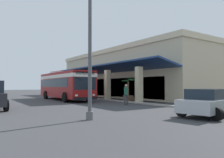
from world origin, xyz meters
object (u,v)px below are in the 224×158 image
object	(u,v)px
potted_palm	(128,95)
lot_light_pole	(90,31)
pedestrian	(126,93)
parked_sedan_silver	(211,102)
transit_bus	(64,84)

from	to	relation	value
potted_palm	lot_light_pole	world-z (taller)	lot_light_pole
potted_palm	pedestrian	bearing A→B (deg)	-40.85
parked_sedan_silver	pedestrian	bearing A→B (deg)	177.53
pedestrian	potted_palm	world-z (taller)	potted_palm
potted_palm	lot_light_pole	xyz separation A→B (m)	(8.93, -9.50, 3.66)
transit_bus	potted_palm	xyz separation A→B (m)	(5.66, 4.89, -1.20)
parked_sedan_silver	lot_light_pole	size ratio (longest dim) A/B	0.57
parked_sedan_silver	lot_light_pole	xyz separation A→B (m)	(-2.54, -6.03, 3.56)
parked_sedan_silver	potted_palm	distance (m)	11.99
pedestrian	potted_palm	size ratio (longest dim) A/B	0.73
transit_bus	potted_palm	distance (m)	7.58
transit_bus	lot_light_pole	bearing A→B (deg)	-17.54
transit_bus	parked_sedan_silver	world-z (taller)	transit_bus
parked_sedan_silver	potted_palm	xyz separation A→B (m)	(-11.47, 3.47, -0.10)
transit_bus	potted_palm	size ratio (longest dim) A/B	4.67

